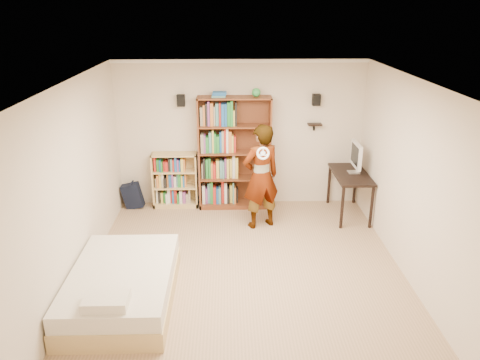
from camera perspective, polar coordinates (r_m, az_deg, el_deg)
The scene contains 14 objects.
ground at distance 6.85m, azimuth 0.62°, elevation -10.98°, with size 4.50×5.00×0.01m, color tan.
room_shell at distance 6.11m, azimuth 0.68°, elevation 3.20°, with size 4.52×5.02×2.71m.
crown_molding at distance 5.90m, azimuth 0.72°, elevation 11.64°, with size 4.50×5.00×0.06m.
speaker_left at distance 8.42m, azimuth -7.21°, elevation 9.60°, with size 0.14×0.12×0.20m, color black.
speaker_right at distance 8.53m, azimuth 9.29°, elevation 9.63°, with size 0.14×0.12×0.20m, color black.
wall_shelf at distance 8.63m, azimuth 9.10°, elevation 6.72°, with size 0.25×0.16×0.03m, color black.
tall_bookshelf at distance 8.53m, azimuth -0.67°, elevation 3.23°, with size 1.31×0.38×2.08m, color brown, non-canonical shape.
low_bookshelf at distance 8.79m, azimuth -7.92°, elevation -0.02°, with size 0.83×0.31×1.04m, color tan, non-canonical shape.
computer_desk at distance 8.61m, azimuth 13.16°, elevation -1.69°, with size 0.58×1.17×0.80m, color black, non-canonical shape.
imac at distance 8.43m, azimuth 13.82°, elevation 2.62°, with size 0.11×0.54×0.54m, color white, non-canonical shape.
daybed at distance 6.26m, azimuth -14.18°, elevation -11.95°, with size 1.28×1.96×0.58m, color white, non-canonical shape.
person at distance 7.79m, azimuth 2.58°, elevation 0.40°, with size 0.66×0.43×1.80m, color black.
wii_wheel at distance 7.30m, azimuth 2.82°, elevation 3.26°, with size 0.21×0.21×0.04m, color white.
navy_bag at distance 8.96m, azimuth -12.95°, elevation -1.83°, with size 0.36×0.24×0.49m, color black, non-canonical shape.
Camera 1 is at (-0.23, -5.83, 3.60)m, focal length 35.00 mm.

